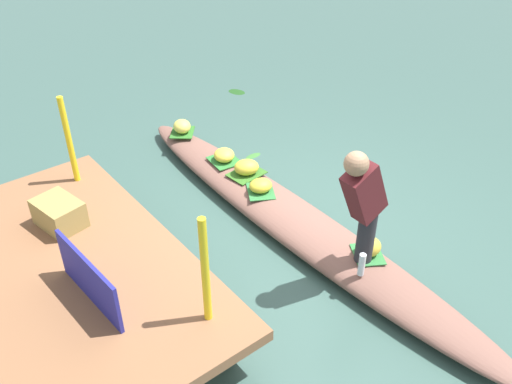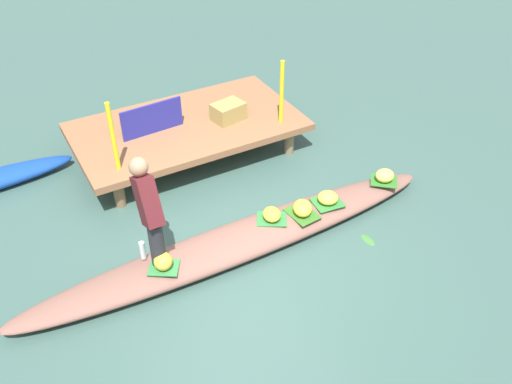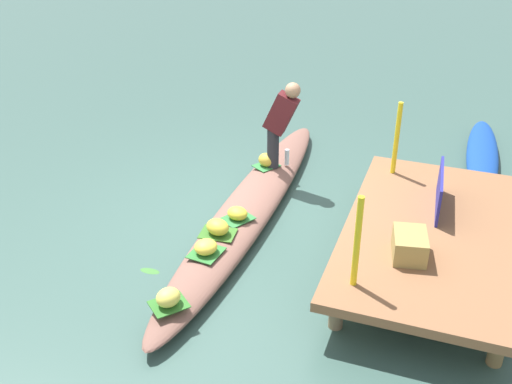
{
  "view_description": "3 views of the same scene",
  "coord_description": "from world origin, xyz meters",
  "px_view_note": "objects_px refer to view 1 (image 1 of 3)",
  "views": [
    {
      "loc": [
        -3.3,
        3.08,
        3.56
      ],
      "look_at": [
        0.26,
        0.26,
        0.44
      ],
      "focal_mm": 38.25,
      "sensor_mm": 36.0,
      "label": 1
    },
    {
      "loc": [
        -2.14,
        -4.25,
        4.49
      ],
      "look_at": [
        0.4,
        0.29,
        0.51
      ],
      "focal_mm": 38.8,
      "sensor_mm": 36.0,
      "label": 2
    },
    {
      "loc": [
        6.1,
        2.28,
        3.96
      ],
      "look_at": [
        0.17,
        0.16,
        0.47
      ],
      "focal_mm": 42.74,
      "sensor_mm": 36.0,
      "label": 3
    }
  ],
  "objects_px": {
    "water_bottle": "(362,265)",
    "produce_crate": "(59,213)",
    "banana_bunch_0": "(369,247)",
    "banana_bunch_4": "(246,167)",
    "vendor_person": "(364,201)",
    "vendor_boat": "(292,220)",
    "banana_bunch_3": "(182,126)",
    "banana_bunch_2": "(261,186)",
    "banana_bunch_1": "(224,155)",
    "market_banner": "(88,279)"
  },
  "relations": [
    {
      "from": "vendor_boat",
      "to": "banana_bunch_2",
      "type": "height_order",
      "value": "banana_bunch_2"
    },
    {
      "from": "banana_bunch_1",
      "to": "banana_bunch_3",
      "type": "xyz_separation_m",
      "value": [
        0.9,
        0.01,
        0.01
      ]
    },
    {
      "from": "market_banner",
      "to": "banana_bunch_4",
      "type": "bearing_deg",
      "value": -69.91
    },
    {
      "from": "banana_bunch_0",
      "to": "produce_crate",
      "type": "xyz_separation_m",
      "value": [
        1.86,
        2.12,
        0.27
      ]
    },
    {
      "from": "banana_bunch_2",
      "to": "banana_bunch_3",
      "type": "xyz_separation_m",
      "value": [
        1.66,
        -0.05,
        0.01
      ]
    },
    {
      "from": "banana_bunch_0",
      "to": "vendor_person",
      "type": "height_order",
      "value": "vendor_person"
    },
    {
      "from": "vendor_boat",
      "to": "banana_bunch_0",
      "type": "xyz_separation_m",
      "value": [
        -0.95,
        -0.09,
        0.22
      ]
    },
    {
      "from": "banana_bunch_0",
      "to": "banana_bunch_1",
      "type": "bearing_deg",
      "value": 1.7
    },
    {
      "from": "banana_bunch_3",
      "to": "banana_bunch_2",
      "type": "bearing_deg",
      "value": 178.27
    },
    {
      "from": "banana_bunch_3",
      "to": "produce_crate",
      "type": "xyz_separation_m",
      "value": [
        -1.22,
        2.04,
        0.28
      ]
    },
    {
      "from": "vendor_boat",
      "to": "water_bottle",
      "type": "relative_size",
      "value": 23.59
    },
    {
      "from": "banana_bunch_3",
      "to": "vendor_person",
      "type": "xyz_separation_m",
      "value": [
        -3.1,
        0.11,
        0.6
      ]
    },
    {
      "from": "water_bottle",
      "to": "produce_crate",
      "type": "bearing_deg",
      "value": 43.11
    },
    {
      "from": "banana_bunch_2",
      "to": "water_bottle",
      "type": "xyz_separation_m",
      "value": [
        -1.55,
        0.12,
        0.04
      ]
    },
    {
      "from": "vendor_boat",
      "to": "banana_bunch_2",
      "type": "xyz_separation_m",
      "value": [
        0.47,
        0.04,
        0.2
      ]
    },
    {
      "from": "banana_bunch_0",
      "to": "vendor_person",
      "type": "relative_size",
      "value": 0.19
    },
    {
      "from": "banana_bunch_3",
      "to": "vendor_person",
      "type": "height_order",
      "value": "vendor_person"
    },
    {
      "from": "banana_bunch_3",
      "to": "banana_bunch_4",
      "type": "distance_m",
      "value": 1.29
    },
    {
      "from": "vendor_boat",
      "to": "banana_bunch_4",
      "type": "height_order",
      "value": "banana_bunch_4"
    },
    {
      "from": "market_banner",
      "to": "vendor_boat",
      "type": "bearing_deg",
      "value": -89.6
    },
    {
      "from": "banana_bunch_2",
      "to": "market_banner",
      "type": "xyz_separation_m",
      "value": [
        -0.63,
        2.17,
        0.38
      ]
    },
    {
      "from": "banana_bunch_4",
      "to": "vendor_person",
      "type": "xyz_separation_m",
      "value": [
        -1.8,
        0.15,
        0.6
      ]
    },
    {
      "from": "banana_bunch_0",
      "to": "banana_bunch_2",
      "type": "height_order",
      "value": "banana_bunch_0"
    },
    {
      "from": "banana_bunch_1",
      "to": "market_banner",
      "type": "xyz_separation_m",
      "value": [
        -1.39,
        2.23,
        0.38
      ]
    },
    {
      "from": "vendor_boat",
      "to": "water_bottle",
      "type": "xyz_separation_m",
      "value": [
        -1.09,
        0.16,
        0.24
      ]
    },
    {
      "from": "banana_bunch_3",
      "to": "vendor_person",
      "type": "distance_m",
      "value": 3.16
    },
    {
      "from": "banana_bunch_0",
      "to": "banana_bunch_2",
      "type": "distance_m",
      "value": 1.42
    },
    {
      "from": "banana_bunch_3",
      "to": "vendor_boat",
      "type": "bearing_deg",
      "value": 179.63
    },
    {
      "from": "banana_bunch_1",
      "to": "produce_crate",
      "type": "bearing_deg",
      "value": 98.82
    },
    {
      "from": "banana_bunch_4",
      "to": "market_banner",
      "type": "height_order",
      "value": "market_banner"
    },
    {
      "from": "banana_bunch_4",
      "to": "market_banner",
      "type": "xyz_separation_m",
      "value": [
        -1.0,
        2.26,
        0.37
      ]
    },
    {
      "from": "water_bottle",
      "to": "produce_crate",
      "type": "distance_m",
      "value": 2.75
    },
    {
      "from": "banana_bunch_0",
      "to": "banana_bunch_1",
      "type": "height_order",
      "value": "banana_bunch_0"
    },
    {
      "from": "banana_bunch_0",
      "to": "water_bottle",
      "type": "bearing_deg",
      "value": 118.88
    },
    {
      "from": "vendor_person",
      "to": "market_banner",
      "type": "height_order",
      "value": "vendor_person"
    },
    {
      "from": "vendor_boat",
      "to": "water_bottle",
      "type": "height_order",
      "value": "water_bottle"
    },
    {
      "from": "water_bottle",
      "to": "market_banner",
      "type": "bearing_deg",
      "value": 65.72
    },
    {
      "from": "produce_crate",
      "to": "banana_bunch_2",
      "type": "bearing_deg",
      "value": -102.55
    },
    {
      "from": "vendor_boat",
      "to": "water_bottle",
      "type": "distance_m",
      "value": 1.12
    },
    {
      "from": "vendor_person",
      "to": "banana_bunch_3",
      "type": "bearing_deg",
      "value": -1.98
    },
    {
      "from": "vendor_boat",
      "to": "produce_crate",
      "type": "xyz_separation_m",
      "value": [
        0.91,
        2.03,
        0.49
      ]
    },
    {
      "from": "vendor_person",
      "to": "water_bottle",
      "type": "bearing_deg",
      "value": 152.82
    },
    {
      "from": "market_banner",
      "to": "produce_crate",
      "type": "xyz_separation_m",
      "value": [
        1.07,
        -0.18,
        -0.09
      ]
    },
    {
      "from": "vendor_boat",
      "to": "market_banner",
      "type": "height_order",
      "value": "market_banner"
    },
    {
      "from": "banana_bunch_3",
      "to": "banana_bunch_4",
      "type": "height_order",
      "value": "banana_bunch_4"
    },
    {
      "from": "vendor_person",
      "to": "market_banner",
      "type": "distance_m",
      "value": 2.27
    },
    {
      "from": "banana_bunch_4",
      "to": "water_bottle",
      "type": "distance_m",
      "value": 1.94
    },
    {
      "from": "water_bottle",
      "to": "market_banner",
      "type": "height_order",
      "value": "market_banner"
    },
    {
      "from": "banana_bunch_2",
      "to": "banana_bunch_1",
      "type": "bearing_deg",
      "value": -4.8
    },
    {
      "from": "banana_bunch_4",
      "to": "vendor_boat",
      "type": "bearing_deg",
      "value": 176.15
    }
  ]
}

